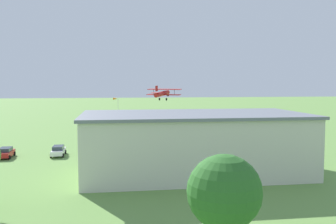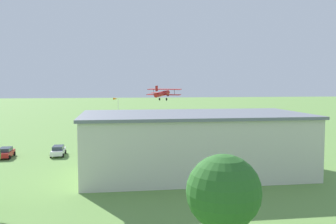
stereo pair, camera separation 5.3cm
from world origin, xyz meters
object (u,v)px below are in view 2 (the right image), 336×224
object	(u,v)px
hangar	(194,143)
person_by_parked_cars	(196,146)
car_green	(244,143)
car_red	(5,152)
windsock	(116,101)
car_grey	(108,148)
person_watching_takeoff	(114,144)
biplane	(163,93)
car_white	(58,150)
person_walking_on_apron	(144,148)
person_beside_truck	(136,147)
tree_at_field_edge	(224,192)

from	to	relation	value
hangar	person_by_parked_cars	distance (m)	15.38
car_green	car_red	xyz separation A→B (m)	(37.87, 2.47, -0.06)
car_green	windsock	size ratio (longest dim) A/B	0.57
car_green	car_grey	size ratio (longest dim) A/B	0.94
person_watching_takeoff	windsock	distance (m)	41.13
biplane	person_by_parked_cars	bearing A→B (deg)	92.79
car_white	car_red	size ratio (longest dim) A/B	1.07
person_walking_on_apron	windsock	bearing A→B (deg)	-84.87
person_beside_truck	car_grey	bearing A→B (deg)	-0.52
hangar	car_red	bearing A→B (deg)	-27.10
hangar	windsock	world-z (taller)	hangar
car_white	person_by_parked_cars	world-z (taller)	person_by_parked_cars
biplane	person_watching_takeoff	distance (m)	30.43
car_green	windsock	distance (m)	48.32
car_grey	windsock	world-z (taller)	windsock
car_green	car_white	bearing A→B (deg)	3.74
hangar	car_grey	bearing A→B (deg)	-54.14
person_walking_on_apron	person_by_parked_cars	xyz separation A→B (m)	(-8.65, -0.35, -0.00)
person_by_parked_cars	tree_at_field_edge	distance (m)	39.24
person_watching_takeoff	car_red	bearing A→B (deg)	16.62
hangar	person_by_parked_cars	world-z (taller)	hangar
car_grey	person_watching_takeoff	bearing A→B (deg)	-106.24
car_red	car_white	bearing A→B (deg)	-176.28
car_white	person_beside_truck	world-z (taller)	person_beside_truck
car_red	person_beside_truck	world-z (taller)	person_beside_truck
person_watching_takeoff	car_green	bearing A→B (deg)	173.95
person_watching_takeoff	person_by_parked_cars	size ratio (longest dim) A/B	1.09
biplane	windsock	world-z (taller)	biplane
car_red	person_watching_takeoff	bearing A→B (deg)	-163.38
car_white	person_beside_truck	distance (m)	12.04
biplane	person_by_parked_cars	world-z (taller)	biplane
hangar	car_white	xyz separation A→B (m)	(18.13, -13.62, -2.92)
car_red	windsock	xyz separation A→B (m)	(-16.66, -45.56, 5.42)
car_white	person_walking_on_apron	distance (m)	13.14
hangar	tree_at_field_edge	bearing A→B (deg)	81.62
hangar	person_watching_takeoff	distance (m)	20.54
biplane	person_walking_on_apron	bearing A→B (deg)	76.78
person_walking_on_apron	person_beside_truck	distance (m)	1.17
car_grey	car_red	distance (m)	15.15
car_white	person_watching_takeoff	distance (m)	9.53
person_watching_takeoff	tree_at_field_edge	distance (m)	42.27
person_walking_on_apron	tree_at_field_edge	distance (m)	38.27
hangar	person_watching_takeoff	bearing A→B (deg)	-61.74
car_grey	person_walking_on_apron	bearing A→B (deg)	176.55
car_white	person_walking_on_apron	world-z (taller)	person_walking_on_apron
car_green	person_watching_takeoff	xyz separation A→B (m)	(21.84, -2.31, -0.00)
hangar	car_white	bearing A→B (deg)	-36.91
car_green	car_white	distance (m)	30.41
car_green	car_grey	world-z (taller)	car_green
car_grey	person_by_parked_cars	distance (m)	14.23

